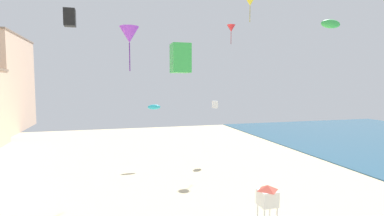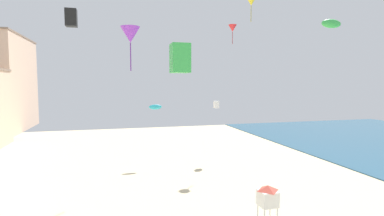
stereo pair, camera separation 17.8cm
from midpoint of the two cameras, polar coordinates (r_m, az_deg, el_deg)
The scene contains 9 objects.
lifeguard_stand at distance 20.50m, azimuth 14.00°, elevation -16.00°, with size 1.10×1.10×2.55m.
kite_purple_delta at distance 28.23m, azimuth -12.10°, elevation 13.55°, with size 1.75×1.75×3.98m.
kite_green_parafoil at distance 21.21m, azimuth 24.78°, elevation 14.41°, with size 1.41×0.39×0.55m.
kite_green_box at distance 16.59m, azimuth -2.54°, elevation 9.49°, with size 1.01×1.01×1.59m.
kite_yellow_delta at distance 30.52m, azimuth 10.89°, elevation 19.44°, with size 1.05×1.05×2.38m.
kite_red_delta at distance 36.30m, azimuth 7.36°, elevation 14.89°, with size 0.98×0.98×2.23m.
kite_black_box at distance 31.50m, azimuth -22.53°, elevation 15.70°, with size 1.04×1.04×1.63m.
kite_cyan_parafoil at distance 34.05m, azimuth -7.42°, elevation 0.19°, with size 1.45×0.40×0.56m.
kite_white_box at distance 35.32m, azimuth 4.28°, elevation 0.66°, with size 0.54×0.54×0.85m.
Camera 1 is at (-3.42, -1.45, 8.99)m, focal length 27.86 mm.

